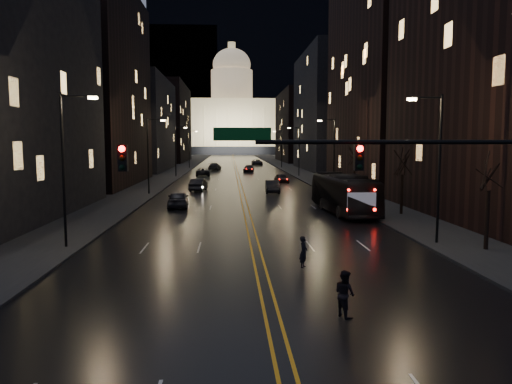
{
  "coord_description": "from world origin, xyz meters",
  "views": [
    {
      "loc": [
        -1.49,
        -19.04,
        6.2
      ],
      "look_at": [
        0.09,
        10.65,
        3.22
      ],
      "focal_mm": 35.0,
      "sensor_mm": 36.0,
      "label": 1
    }
  ],
  "objects": [
    {
      "name": "streetlamp_right_far",
      "position": [
        10.81,
        70.0,
        5.08
      ],
      "size": [
        2.13,
        0.25,
        9.0
      ],
      "color": "black",
      "rests_on": "ground"
    },
    {
      "name": "receding_car_c",
      "position": [
        2.5,
        84.11,
        0.72
      ],
      "size": [
        2.65,
        5.18,
        1.44
      ],
      "primitive_type": "imported",
      "rotation": [
        0.0,
        0.0,
        -0.13
      ],
      "color": "black",
      "rests_on": "ground"
    },
    {
      "name": "tree_right_near",
      "position": [
        13.0,
        8.0,
        4.53
      ],
      "size": [
        2.4,
        2.4,
        6.65
      ],
      "color": "black",
      "rests_on": "ground"
    },
    {
      "name": "oncoming_car_c",
      "position": [
        -6.38,
        72.75,
        0.76
      ],
      "size": [
        2.81,
        5.62,
        1.53
      ],
      "primitive_type": "imported",
      "rotation": [
        0.0,
        0.0,
        3.19
      ],
      "color": "black",
      "rests_on": "ground"
    },
    {
      "name": "pedestrian_b",
      "position": [
        2.58,
        -2.0,
        0.85
      ],
      "size": [
        0.76,
        0.94,
        1.69
      ],
      "primitive_type": "imported",
      "rotation": [
        0.0,
        0.0,
        2.02
      ],
      "color": "black",
      "rests_on": "ground"
    },
    {
      "name": "oncoming_car_b",
      "position": [
        -5.44,
        44.28,
        0.78
      ],
      "size": [
        2.18,
        4.91,
        1.57
      ],
      "primitive_type": "imported",
      "rotation": [
        0.0,
        0.0,
        3.03
      ],
      "color": "black",
      "rests_on": "ground"
    },
    {
      "name": "oncoming_car_a",
      "position": [
        -6.37,
        28.26,
        0.81
      ],
      "size": [
        2.17,
        4.86,
        1.62
      ],
      "primitive_type": "imported",
      "rotation": [
        0.0,
        0.0,
        3.2
      ],
      "color": "black",
      "rests_on": "ground"
    },
    {
      "name": "pedestrian_a",
      "position": [
        2.14,
        5.0,
        0.79
      ],
      "size": [
        0.58,
        0.68,
        1.58
      ],
      "primitive_type": "imported",
      "rotation": [
        0.0,
        0.0,
        1.16
      ],
      "color": "black",
      "rests_on": "ground"
    },
    {
      "name": "streetlamp_left_mid",
      "position": [
        -10.81,
        40.0,
        5.08
      ],
      "size": [
        2.13,
        0.25,
        9.0
      ],
      "color": "black",
      "rests_on": "ground"
    },
    {
      "name": "receding_car_d",
      "position": [
        5.96,
        115.38,
        0.79
      ],
      "size": [
        2.9,
        5.78,
        1.57
      ],
      "primitive_type": "imported",
      "rotation": [
        0.0,
        0.0,
        0.05
      ],
      "color": "black",
      "rests_on": "ground"
    },
    {
      "name": "streetlamp_right_mid",
      "position": [
        10.81,
        40.0,
        5.08
      ],
      "size": [
        2.13,
        0.25,
        9.0
      ],
      "color": "black",
      "rests_on": "ground"
    },
    {
      "name": "mountain_ridge",
      "position": [
        40.0,
        380.0,
        65.0
      ],
      "size": [
        520.0,
        60.0,
        130.0
      ],
      "primitive_type": "cube",
      "color": "black",
      "rests_on": "ground"
    },
    {
      "name": "sidewalk_left",
      "position": [
        -14.0,
        130.0,
        0.08
      ],
      "size": [
        8.0,
        320.0,
        0.16
      ],
      "primitive_type": "cube",
      "color": "black",
      "rests_on": "ground"
    },
    {
      "name": "building_left_far",
      "position": [
        -21.0,
        92.0,
        10.0
      ],
      "size": [
        12.0,
        34.0,
        20.0
      ],
      "primitive_type": "cube",
      "color": "black",
      "rests_on": "ground"
    },
    {
      "name": "traffic_signal",
      "position": [
        5.91,
        -0.0,
        5.1
      ],
      "size": [
        17.29,
        0.45,
        7.0
      ],
      "color": "black",
      "rests_on": "ground"
    },
    {
      "name": "streetlamp_right_dist",
      "position": [
        10.81,
        100.0,
        5.08
      ],
      "size": [
        2.13,
        0.25,
        9.0
      ],
      "color": "black",
      "rests_on": "ground"
    },
    {
      "name": "road",
      "position": [
        0.0,
        130.0,
        0.01
      ],
      "size": [
        20.0,
        320.0,
        0.02
      ],
      "primitive_type": "cube",
      "color": "black",
      "rests_on": "ground"
    },
    {
      "name": "streetlamp_left_dist",
      "position": [
        -10.81,
        100.0,
        5.08
      ],
      "size": [
        2.13,
        0.25,
        9.0
      ],
      "color": "black",
      "rests_on": "ground"
    },
    {
      "name": "tree_right_mid",
      "position": [
        13.0,
        22.0,
        4.53
      ],
      "size": [
        2.4,
        2.4,
        6.65
      ],
      "color": "black",
      "rests_on": "ground"
    },
    {
      "name": "building_left_mid",
      "position": [
        -21.0,
        54.0,
        14.0
      ],
      "size": [
        12.0,
        30.0,
        28.0
      ],
      "primitive_type": "cube",
      "color": "black",
      "rests_on": "ground"
    },
    {
      "name": "streetlamp_left_far",
      "position": [
        -10.81,
        70.0,
        5.08
      ],
      "size": [
        2.13,
        0.25,
        9.0
      ],
      "color": "black",
      "rests_on": "ground"
    },
    {
      "name": "capitol",
      "position": [
        0.0,
        250.0,
        17.15
      ],
      "size": [
        90.0,
        50.0,
        58.5
      ],
      "color": "black",
      "rests_on": "ground"
    },
    {
      "name": "building_left_dist",
      "position": [
        -21.0,
        140.0,
        12.0
      ],
      "size": [
        12.0,
        40.0,
        24.0
      ],
      "primitive_type": "cube",
      "color": "black",
      "rests_on": "ground"
    },
    {
      "name": "streetlamp_right_near",
      "position": [
        10.81,
        10.0,
        5.08
      ],
      "size": [
        2.13,
        0.25,
        9.0
      ],
      "color": "black",
      "rests_on": "ground"
    },
    {
      "name": "ground",
      "position": [
        0.0,
        0.0,
        0.0
      ],
      "size": [
        900.0,
        900.0,
        0.0
      ],
      "primitive_type": "plane",
      "color": "black",
      "rests_on": "ground"
    },
    {
      "name": "streetlamp_left_near",
      "position": [
        -10.81,
        10.0,
        5.08
      ],
      "size": [
        2.13,
        0.25,
        9.0
      ],
      "color": "black",
      "rests_on": "ground"
    },
    {
      "name": "building_right_mid",
      "position": [
        21.0,
        92.0,
        13.0
      ],
      "size": [
        12.0,
        34.0,
        26.0
      ],
      "primitive_type": "cube",
      "color": "black",
      "rests_on": "ground"
    },
    {
      "name": "oncoming_car_d",
      "position": [
        -4.74,
        90.99,
        0.82
      ],
      "size": [
        3.02,
        5.88,
        1.63
      ],
      "primitive_type": "imported",
      "rotation": [
        0.0,
        0.0,
        3.01
      ],
      "color": "black",
      "rests_on": "ground"
    },
    {
      "name": "receding_car_a",
      "position": [
        3.74,
        41.42,
        0.77
      ],
      "size": [
        1.78,
        4.73,
        1.54
      ],
      "primitive_type": "imported",
      "rotation": [
        0.0,
        0.0,
        -0.03
      ],
      "color": "black",
      "rests_on": "ground"
    },
    {
      "name": "building_right_tall",
      "position": [
        21.0,
        50.0,
        19.0
      ],
      "size": [
        12.0,
        30.0,
        38.0
      ],
      "primitive_type": "cube",
      "color": "black",
      "rests_on": "ground"
    },
    {
      "name": "sidewalk_right",
      "position": [
        14.0,
        130.0,
        0.08
      ],
      "size": [
        8.0,
        320.0,
        0.16
      ],
      "primitive_type": "cube",
      "color": "black",
      "rests_on": "ground"
    },
    {
      "name": "building_right_dist",
      "position": [
        21.0,
        140.0,
        11.0
      ],
      "size": [
        12.0,
        40.0,
        22.0
      ],
      "primitive_type": "cube",
      "color": "black",
      "rests_on": "ground"
    },
    {
      "name": "tree_right_far",
      "position": [
        13.0,
        38.0,
        4.53
      ],
      "size": [
        2.4,
        2.4,
        6.65
      ],
      "color": "black",
      "rests_on": "ground"
    },
    {
      "name": "receding_car_b",
      "position": [
        6.42,
        56.08,
        0.71
      ],
      "size": [
        2.15,
        4.35,
        1.43
      ],
      "primitive_type": "imported",
      "rotation": [
        0.0,
        0.0,
        0.11
      ],
      "color": "black",
      "rests_on": "ground"
    },
    {
      "name": "center_line",
      "position": [
        0.0,
        130.0,
        0.03
      ],
      "size": [
        0.62,
        320.0,
        0.01
      ],
      "primitive_type": "cube",
      "color": "orange",
      "rests_on": "road"
    },
    {
      "name": "bus",
      "position": [
        8.5,
        23.95,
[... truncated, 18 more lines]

